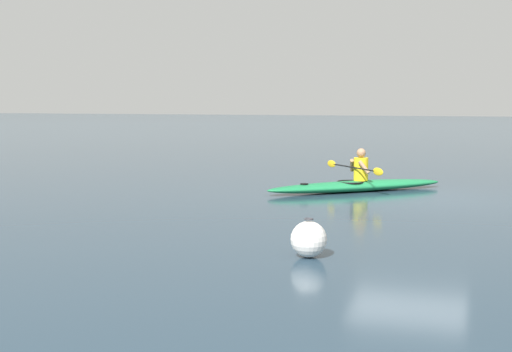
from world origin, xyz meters
The scene contains 4 objects.
ground_plane centered at (0.00, 0.00, 0.00)m, with size 160.00×160.00×0.00m, color #233847.
kayak centered at (1.29, -0.69, 0.12)m, with size 3.87×3.49×0.24m.
kayaker centered at (1.23, -0.74, 0.56)m, with size 1.64×1.89×0.74m.
mooring_buoy_orange_mid centered at (0.68, 6.36, 0.25)m, with size 0.49×0.49×0.53m.
Camera 1 is at (-1.55, 15.44, 2.09)m, focal length 49.84 mm.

